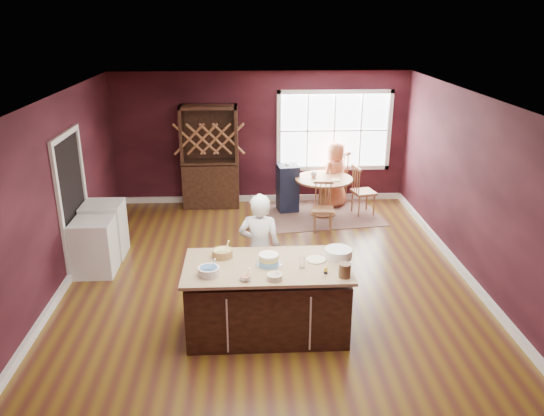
{
  "coord_description": "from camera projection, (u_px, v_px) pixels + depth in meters",
  "views": [
    {
      "loc": [
        -0.31,
        -7.18,
        3.78
      ],
      "look_at": [
        0.06,
        0.18,
        1.05
      ],
      "focal_mm": 35.0,
      "sensor_mm": 36.0,
      "label": 1
    }
  ],
  "objects": [
    {
      "name": "baker",
      "position": [
        260.0,
        250.0,
        7.1
      ],
      "size": [
        0.64,
        0.49,
        1.58
      ],
      "primitive_type": "imported",
      "rotation": [
        0.0,
        0.0,
        2.94
      ],
      "color": "silver",
      "rests_on": "ground"
    },
    {
      "name": "doorway",
      "position": [
        74.0,
        204.0,
        8.12
      ],
      "size": [
        0.08,
        1.26,
        2.13
      ],
      "primitive_type": null,
      "color": "white",
      "rests_on": "room_shell"
    },
    {
      "name": "stoneware_crock",
      "position": [
        345.0,
        270.0,
        6.06
      ],
      "size": [
        0.14,
        0.14,
        0.17
      ],
      "primitive_type": "cylinder",
      "color": "brown",
      "rests_on": "kitchen_island"
    },
    {
      "name": "bowl_yellow",
      "position": [
        222.0,
        253.0,
        6.58
      ],
      "size": [
        0.25,
        0.25,
        0.1
      ],
      "primitive_type": "cylinder",
      "color": "brown",
      "rests_on": "kitchen_island"
    },
    {
      "name": "bowl_blue",
      "position": [
        209.0,
        271.0,
        6.12
      ],
      "size": [
        0.25,
        0.25,
        0.1
      ],
      "primitive_type": "cylinder",
      "color": "white",
      "rests_on": "kitchen_island"
    },
    {
      "name": "chair_north",
      "position": [
        335.0,
        176.0,
        11.18
      ],
      "size": [
        0.62,
        0.61,
        1.07
      ],
      "primitive_type": null,
      "rotation": [
        0.0,
        0.0,
        3.8
      ],
      "color": "olive",
      "rests_on": "ground"
    },
    {
      "name": "window",
      "position": [
        334.0,
        131.0,
        10.85
      ],
      "size": [
        2.36,
        0.1,
        1.66
      ],
      "primitive_type": null,
      "color": "white",
      "rests_on": "room_shell"
    },
    {
      "name": "chair_east",
      "position": [
        364.0,
        190.0,
        10.41
      ],
      "size": [
        0.49,
        0.5,
        1.0
      ],
      "primitive_type": null,
      "rotation": [
        0.0,
        0.0,
        1.8
      ],
      "color": "brown",
      "rests_on": "ground"
    },
    {
      "name": "toddler",
      "position": [
        284.0,
        171.0,
        10.57
      ],
      "size": [
        0.18,
        0.14,
        0.26
      ],
      "primitive_type": null,
      "color": "#8CA5BF",
      "rests_on": "high_chair"
    },
    {
      "name": "high_chair",
      "position": [
        288.0,
        187.0,
        10.59
      ],
      "size": [
        0.46,
        0.46,
        0.99
      ],
      "primitive_type": null,
      "rotation": [
        0.0,
        0.0,
        0.16
      ],
      "color": "#171E38",
      "rests_on": "ground"
    },
    {
      "name": "bowl_olive",
      "position": [
        275.0,
        277.0,
        6.02
      ],
      "size": [
        0.18,
        0.18,
        0.07
      ],
      "primitive_type": "cylinder",
      "color": "beige",
      "rests_on": "kitchen_island"
    },
    {
      "name": "hutch",
      "position": [
        210.0,
        157.0,
        10.66
      ],
      "size": [
        1.13,
        0.47,
        2.08
      ],
      "primitive_type": "cube",
      "color": "#371D13",
      "rests_on": "ground"
    },
    {
      "name": "bowl_pink",
      "position": [
        245.0,
        278.0,
        6.01
      ],
      "size": [
        0.14,
        0.14,
        0.05
      ],
      "primitive_type": "cylinder",
      "color": "white",
      "rests_on": "kitchen_island"
    },
    {
      "name": "rug",
      "position": [
        323.0,
        214.0,
        10.55
      ],
      "size": [
        2.36,
        1.94,
        0.01
      ],
      "primitive_type": "cube",
      "rotation": [
        0.0,
        0.0,
        0.13
      ],
      "color": "brown",
      "rests_on": "ground"
    },
    {
      "name": "dinner_plate",
      "position": [
        316.0,
        260.0,
        6.5
      ],
      "size": [
        0.24,
        0.24,
        0.02
      ],
      "primitive_type": "cylinder",
      "color": "white",
      "rests_on": "kitchen_island"
    },
    {
      "name": "layer_cake",
      "position": [
        269.0,
        259.0,
        6.37
      ],
      "size": [
        0.34,
        0.34,
        0.14
      ],
      "primitive_type": null,
      "color": "white",
      "rests_on": "kitchen_island"
    },
    {
      "name": "dining_table",
      "position": [
        324.0,
        189.0,
        10.37
      ],
      "size": [
        1.12,
        1.12,
        0.75
      ],
      "color": "brown",
      "rests_on": "ground"
    },
    {
      "name": "room_shell",
      "position": [
        269.0,
        193.0,
        7.58
      ],
      "size": [
        7.0,
        7.0,
        7.0
      ],
      "color": "brown",
      "rests_on": "ground"
    },
    {
      "name": "toy_figurine",
      "position": [
        326.0,
        270.0,
        6.16
      ],
      "size": [
        0.05,
        0.05,
        0.08
      ],
      "primitive_type": null,
      "color": "yellow",
      "rests_on": "kitchen_island"
    },
    {
      "name": "seated_woman",
      "position": [
        336.0,
        175.0,
        10.78
      ],
      "size": [
        0.78,
        0.73,
        1.34
      ],
      "primitive_type": "imported",
      "rotation": [
        0.0,
        0.0,
        3.75
      ],
      "color": "#C56841",
      "rests_on": "ground"
    },
    {
      "name": "table_plate",
      "position": [
        336.0,
        180.0,
        10.16
      ],
      "size": [
        0.19,
        0.19,
        0.01
      ],
      "primitive_type": "cylinder",
      "color": "beige",
      "rests_on": "dining_table"
    },
    {
      "name": "dryer",
      "position": [
        105.0,
        230.0,
        8.63
      ],
      "size": [
        0.62,
        0.6,
        0.9
      ],
      "primitive_type": "cube",
      "color": "white",
      "rests_on": "ground"
    },
    {
      "name": "washer",
      "position": [
        94.0,
        247.0,
        8.04
      ],
      "size": [
        0.59,
        0.57,
        0.86
      ],
      "primitive_type": "cube",
      "color": "white",
      "rests_on": "ground"
    },
    {
      "name": "white_tub",
      "position": [
        338.0,
        253.0,
        6.56
      ],
      "size": [
        0.34,
        0.34,
        0.12
      ],
      "primitive_type": "cylinder",
      "color": "silver",
      "rests_on": "kitchen_island"
    },
    {
      "name": "table_cup",
      "position": [
        314.0,
        175.0,
        10.36
      ],
      "size": [
        0.12,
        0.12,
        0.1
      ],
      "primitive_type": "imported",
      "rotation": [
        0.0,
        0.0,
        -0.01
      ],
      "color": "white",
      "rests_on": "dining_table"
    },
    {
      "name": "kitchen_island",
      "position": [
        267.0,
        300.0,
        6.55
      ],
      "size": [
        2.01,
        1.05,
        0.92
      ],
      "color": "black",
      "rests_on": "ground"
    },
    {
      "name": "drinking_glass",
      "position": [
        302.0,
        263.0,
        6.28
      ],
      "size": [
        0.07,
        0.07,
        0.14
      ],
      "primitive_type": "cylinder",
      "color": "white",
      "rests_on": "kitchen_island"
    },
    {
      "name": "chair_south",
      "position": [
        323.0,
        207.0,
        9.61
      ],
      "size": [
        0.42,
        0.4,
        0.91
      ],
      "primitive_type": null,
      "rotation": [
        0.0,
        0.0,
        -0.11
      ],
      "color": "brown",
      "rests_on": "ground"
    }
  ]
}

